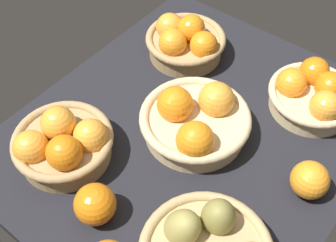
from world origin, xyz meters
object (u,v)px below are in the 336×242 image
at_px(basket_near_left, 185,41).
at_px(basket_far_left, 313,94).
at_px(basket_center, 195,120).
at_px(basket_near_right, 63,143).
at_px(loose_orange_front_gap, 310,180).
at_px(loose_orange_back_gap, 95,204).

bearing_deg(basket_near_left, basket_far_left, 96.00).
xyz_separation_m(basket_center, basket_near_right, (0.23, -0.18, 0.00)).
xyz_separation_m(basket_center, loose_orange_front_gap, (-0.02, 0.27, -0.01)).
xyz_separation_m(basket_near_left, loose_orange_front_gap, (0.18, 0.45, -0.01)).
height_order(basket_near_right, basket_near_left, basket_near_right).
distance_m(basket_far_left, basket_center, 0.29).
distance_m(basket_center, loose_orange_front_gap, 0.27).
bearing_deg(basket_near_right, loose_orange_back_gap, 68.42).
xyz_separation_m(basket_far_left, basket_near_right, (0.46, -0.35, 0.01)).
relative_size(basket_far_left, basket_near_right, 0.97).
xyz_separation_m(basket_far_left, basket_center, (0.24, -0.17, 0.00)).
bearing_deg(basket_near_left, loose_orange_front_gap, 67.97).
bearing_deg(basket_center, basket_near_left, -138.55).
height_order(basket_center, loose_orange_back_gap, basket_center).
height_order(basket_near_right, loose_orange_back_gap, basket_near_right).
relative_size(basket_near_right, loose_orange_back_gap, 2.60).
distance_m(basket_center, basket_near_left, 0.27).
bearing_deg(basket_far_left, basket_near_left, -84.00).
bearing_deg(basket_center, basket_near_right, -38.47).
height_order(basket_center, loose_orange_front_gap, basket_center).
distance_m(basket_near_right, loose_orange_back_gap, 0.16).
distance_m(basket_far_left, loose_orange_back_gap, 0.56).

